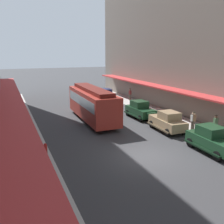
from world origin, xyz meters
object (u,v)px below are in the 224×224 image
at_px(streetcar, 92,103).
at_px(pedestrian_2, 215,124).
at_px(fire_hydrant, 45,149).
at_px(parked_car_3, 140,109).
at_px(parked_car_2, 106,95).
at_px(parked_car_0, 212,139).
at_px(pedestrian_3, 193,121).
at_px(pedestrian_1, 130,94).
at_px(pedestrian_0, 193,121).
at_px(parked_car_1, 168,121).

bearing_deg(streetcar, pedestrian_2, -47.64).
bearing_deg(fire_hydrant, pedestrian_2, -5.10).
height_order(parked_car_3, streetcar, streetcar).
bearing_deg(parked_car_2, parked_car_0, -89.91).
relative_size(fire_hydrant, pedestrian_3, 0.49).
distance_m(parked_car_2, pedestrian_1, 3.47).
bearing_deg(fire_hydrant, parked_car_0, -18.80).
xyz_separation_m(parked_car_2, streetcar, (-5.07, -8.85, 0.96)).
bearing_deg(pedestrian_3, fire_hydrant, -178.29).
distance_m(streetcar, pedestrian_2, 11.79).
distance_m(pedestrian_0, pedestrian_2, 1.92).
relative_size(fire_hydrant, pedestrian_0, 0.50).
xyz_separation_m(streetcar, pedestrian_2, (7.92, -8.69, -0.89)).
bearing_deg(pedestrian_3, pedestrian_2, -60.51).
bearing_deg(pedestrian_2, pedestrian_0, 121.70).
relative_size(pedestrian_2, pedestrian_3, 1.00).
bearing_deg(streetcar, pedestrian_0, -45.58).
xyz_separation_m(parked_car_0, streetcar, (-5.11, 11.21, 0.96)).
bearing_deg(parked_car_3, streetcar, 170.01).
bearing_deg(streetcar, parked_car_3, -9.99).
height_order(parked_car_0, pedestrian_3, parked_car_0).
relative_size(parked_car_2, parked_car_3, 1.00).
bearing_deg(pedestrian_2, pedestrian_3, 119.49).
distance_m(fire_hydrant, pedestrian_0, 12.87).
bearing_deg(fire_hydrant, parked_car_1, 7.79).
relative_size(parked_car_0, parked_car_3, 1.00).
bearing_deg(parked_car_0, streetcar, 114.49).
relative_size(parked_car_0, parked_car_1, 1.00).
bearing_deg(pedestrian_2, fire_hydrant, 174.90).
bearing_deg(parked_car_0, parked_car_1, 90.58).
bearing_deg(pedestrian_0, pedestrian_1, 84.32).
xyz_separation_m(pedestrian_0, pedestrian_1, (1.49, 14.93, 0.02)).
xyz_separation_m(streetcar, fire_hydrant, (-5.94, -7.45, -1.34)).
relative_size(streetcar, pedestrian_2, 5.77).
distance_m(parked_car_2, streetcar, 10.25).
distance_m(parked_car_0, pedestrian_2, 3.78).
height_order(parked_car_0, fire_hydrant, parked_car_0).
bearing_deg(parked_car_0, fire_hydrant, 161.20).
bearing_deg(parked_car_3, pedestrian_1, 69.44).
xyz_separation_m(fire_hydrant, pedestrian_3, (12.94, 0.39, 0.45)).
height_order(parked_car_2, pedestrian_3, parked_car_2).
bearing_deg(pedestrian_1, pedestrian_2, -91.66).
bearing_deg(parked_car_3, fire_hydrant, -149.34).
height_order(parked_car_2, streetcar, streetcar).
xyz_separation_m(parked_car_1, pedestrian_1, (3.35, 13.82, 0.07)).
relative_size(streetcar, pedestrian_0, 5.88).
height_order(parked_car_2, pedestrian_0, parked_car_2).
xyz_separation_m(parked_car_1, pedestrian_2, (2.87, -2.74, 0.07)).
xyz_separation_m(parked_car_2, pedestrian_1, (3.33, -0.97, 0.07)).
relative_size(pedestrian_1, pedestrian_2, 1.00).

